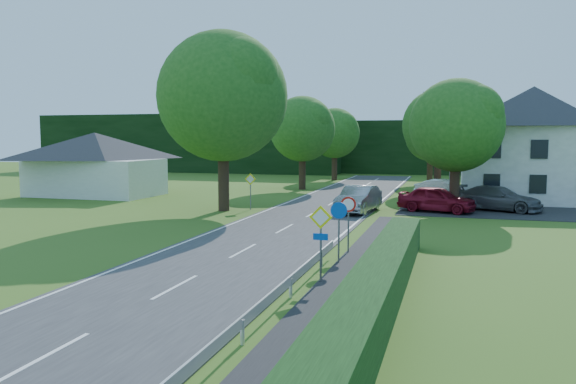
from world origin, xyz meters
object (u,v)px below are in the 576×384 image
(motorcycle, at_px, (356,198))
(parked_car_grey, at_px, (498,198))
(parasol, at_px, (485,187))
(parked_car_red, at_px, (437,199))
(streetlight, at_px, (449,142))
(moving_car, at_px, (358,199))
(parked_car_silver_a, at_px, (444,188))

(motorcycle, bearing_deg, parked_car_grey, -4.88)
(parasol, bearing_deg, motorcycle, -148.90)
(parked_car_red, bearing_deg, streetlight, 2.68)
(moving_car, relative_size, parasol, 2.23)
(motorcycle, height_order, parked_car_grey, parked_car_grey)
(moving_car, relative_size, motorcycle, 2.87)
(parasol, bearing_deg, moving_car, -130.66)
(moving_car, relative_size, parked_car_grey, 0.94)
(streetlight, height_order, motorcycle, streetlight)
(parked_car_red, relative_size, parked_car_silver_a, 1.10)
(streetlight, height_order, moving_car, streetlight)
(streetlight, relative_size, parked_car_silver_a, 1.81)
(moving_car, distance_m, parked_car_red, 5.04)
(motorcycle, bearing_deg, streetlight, 2.12)
(motorcycle, distance_m, parasol, 10.42)
(streetlight, distance_m, parasol, 6.59)
(parked_car_silver_a, bearing_deg, parasol, -96.70)
(moving_car, relative_size, parked_car_silver_a, 1.16)
(parked_car_silver_a, distance_m, parked_car_grey, 7.94)
(motorcycle, distance_m, parked_car_silver_a, 8.77)
(moving_car, bearing_deg, parked_car_silver_a, 71.50)
(motorcycle, bearing_deg, moving_car, -79.74)
(streetlight, bearing_deg, motorcycle, -176.57)
(parked_car_silver_a, bearing_deg, parked_car_grey, -139.57)
(moving_car, xyz_separation_m, parked_car_red, (4.79, 1.56, -0.02))
(parked_car_red, relative_size, parked_car_grey, 0.89)
(parked_car_red, distance_m, parasol, 8.52)
(moving_car, height_order, parked_car_red, moving_car)
(moving_car, bearing_deg, parked_car_red, 25.12)
(parasol, bearing_deg, parked_car_grey, -84.83)
(parked_car_red, bearing_deg, motorcycle, 81.61)
(parked_car_red, height_order, parasol, parasol)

